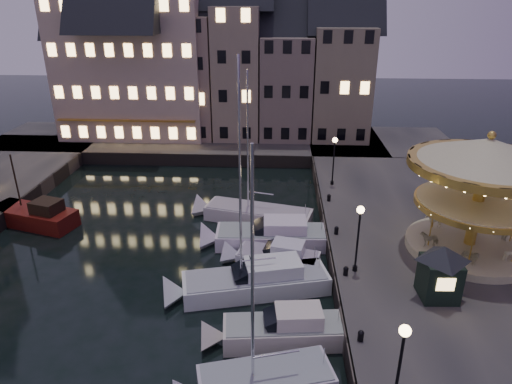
# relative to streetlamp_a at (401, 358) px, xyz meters

# --- Properties ---
(ground) EXTENTS (160.00, 160.00, 0.00)m
(ground) POSITION_rel_streetlamp_a_xyz_m (-7.20, 9.00, -4.02)
(ground) COLOR black
(ground) RESTS_ON ground
(quay_east) EXTENTS (16.00, 56.00, 1.30)m
(quay_east) POSITION_rel_streetlamp_a_xyz_m (6.80, 15.00, -3.37)
(quay_east) COLOR #474442
(quay_east) RESTS_ON ground
(quay_north) EXTENTS (44.00, 12.00, 1.30)m
(quay_north) POSITION_rel_streetlamp_a_xyz_m (-15.20, 37.00, -3.37)
(quay_north) COLOR #474442
(quay_north) RESTS_ON ground
(quaywall_e) EXTENTS (0.15, 44.00, 1.30)m
(quaywall_e) POSITION_rel_streetlamp_a_xyz_m (-1.20, 15.00, -3.37)
(quaywall_e) COLOR #47423A
(quaywall_e) RESTS_ON ground
(quaywall_n) EXTENTS (48.00, 0.15, 1.30)m
(quaywall_n) POSITION_rel_streetlamp_a_xyz_m (-13.20, 31.00, -3.37)
(quaywall_n) COLOR #47423A
(quaywall_n) RESTS_ON ground
(streetlamp_a) EXTENTS (0.44, 0.44, 4.17)m
(streetlamp_a) POSITION_rel_streetlamp_a_xyz_m (0.00, 0.00, 0.00)
(streetlamp_a) COLOR black
(streetlamp_a) RESTS_ON quay_east
(streetlamp_b) EXTENTS (0.44, 0.44, 4.17)m
(streetlamp_b) POSITION_rel_streetlamp_a_xyz_m (0.00, 10.00, 0.00)
(streetlamp_b) COLOR black
(streetlamp_b) RESTS_ON quay_east
(streetlamp_c) EXTENTS (0.44, 0.44, 4.17)m
(streetlamp_c) POSITION_rel_streetlamp_a_xyz_m (0.00, 23.50, 0.00)
(streetlamp_c) COLOR black
(streetlamp_c) RESTS_ON quay_east
(streetlamp_d) EXTENTS (0.44, 0.44, 4.17)m
(streetlamp_d) POSITION_rel_streetlamp_a_xyz_m (11.30, 17.00, 0.00)
(streetlamp_d) COLOR black
(streetlamp_d) RESTS_ON quay_east
(bollard_a) EXTENTS (0.30, 0.30, 0.57)m
(bollard_a) POSITION_rel_streetlamp_a_xyz_m (-0.60, 4.00, -2.41)
(bollard_a) COLOR black
(bollard_a) RESTS_ON quay_east
(bollard_b) EXTENTS (0.30, 0.30, 0.57)m
(bollard_b) POSITION_rel_streetlamp_a_xyz_m (-0.60, 9.50, -2.41)
(bollard_b) COLOR black
(bollard_b) RESTS_ON quay_east
(bollard_c) EXTENTS (0.30, 0.30, 0.57)m
(bollard_c) POSITION_rel_streetlamp_a_xyz_m (-0.60, 14.50, -2.41)
(bollard_c) COLOR black
(bollard_c) RESTS_ON quay_east
(bollard_d) EXTENTS (0.30, 0.30, 0.57)m
(bollard_d) POSITION_rel_streetlamp_a_xyz_m (-0.60, 20.00, -2.41)
(bollard_d) COLOR black
(bollard_d) RESTS_ON quay_east
(townhouse_na) EXTENTS (5.50, 8.00, 12.80)m
(townhouse_na) POSITION_rel_streetlamp_a_xyz_m (-26.70, 39.00, 3.76)
(townhouse_na) COLOR gray
(townhouse_na) RESTS_ON quay_north
(townhouse_nb) EXTENTS (6.16, 8.00, 13.80)m
(townhouse_nb) POSITION_rel_streetlamp_a_xyz_m (-21.25, 39.00, 4.26)
(townhouse_nb) COLOR gray
(townhouse_nb) RESTS_ON quay_north
(townhouse_nc) EXTENTS (6.82, 8.00, 14.80)m
(townhouse_nc) POSITION_rel_streetlamp_a_xyz_m (-15.20, 39.00, 4.76)
(townhouse_nc) COLOR gray
(townhouse_nc) RESTS_ON quay_north
(townhouse_nd) EXTENTS (5.50, 8.00, 15.80)m
(townhouse_nd) POSITION_rel_streetlamp_a_xyz_m (-9.45, 39.00, 5.26)
(townhouse_nd) COLOR gray
(townhouse_nd) RESTS_ON quay_north
(townhouse_ne) EXTENTS (6.16, 8.00, 12.80)m
(townhouse_ne) POSITION_rel_streetlamp_a_xyz_m (-4.00, 39.00, 3.76)
(townhouse_ne) COLOR slate
(townhouse_ne) RESTS_ON quay_north
(townhouse_nf) EXTENTS (6.82, 8.00, 13.80)m
(townhouse_nf) POSITION_rel_streetlamp_a_xyz_m (2.05, 39.00, 4.26)
(townhouse_nf) COLOR gray
(townhouse_nf) RESTS_ON quay_north
(hotel_corner) EXTENTS (17.60, 9.00, 16.80)m
(hotel_corner) POSITION_rel_streetlamp_a_xyz_m (-21.20, 39.00, 5.76)
(hotel_corner) COLOR beige
(hotel_corner) RESTS_ON quay_north
(motorboat_b) EXTENTS (7.19, 2.68, 2.15)m
(motorboat_b) POSITION_rel_streetlamp_a_xyz_m (-4.59, 5.19, -3.38)
(motorboat_b) COLOR beige
(motorboat_b) RESTS_ON ground
(motorboat_c) EXTENTS (9.64, 4.56, 12.80)m
(motorboat_c) POSITION_rel_streetlamp_a_xyz_m (-6.18, 9.37, -3.34)
(motorboat_c) COLOR white
(motorboat_c) RESTS_ON ground
(motorboat_d) EXTENTS (6.28, 3.21, 2.15)m
(motorboat_d) POSITION_rel_streetlamp_a_xyz_m (-4.92, 12.16, -3.38)
(motorboat_d) COLOR silver
(motorboat_d) RESTS_ON ground
(motorboat_e) EXTENTS (8.82, 2.88, 2.15)m
(motorboat_e) POSITION_rel_streetlamp_a_xyz_m (-5.41, 15.10, -3.37)
(motorboat_e) COLOR silver
(motorboat_e) RESTS_ON ground
(motorboat_f) EXTENTS (9.27, 4.52, 12.33)m
(motorboat_f) POSITION_rel_streetlamp_a_xyz_m (-6.69, 18.87, -3.49)
(motorboat_f) COLOR silver
(motorboat_f) RESTS_ON ground
(red_fishing_boat) EXTENTS (7.19, 4.19, 5.74)m
(red_fishing_boat) POSITION_rel_streetlamp_a_xyz_m (-23.13, 17.19, -3.33)
(red_fishing_boat) COLOR #59120D
(red_fishing_boat) RESTS_ON ground
(carousel) EXTENTS (8.89, 8.89, 7.78)m
(carousel) POSITION_rel_streetlamp_a_xyz_m (7.57, 12.82, 2.41)
(carousel) COLOR #C2C08E
(carousel) RESTS_ON quay_east
(ticket_kiosk) EXTENTS (2.97, 2.97, 3.48)m
(ticket_kiosk) POSITION_rel_streetlamp_a_xyz_m (4.01, 7.70, -0.65)
(ticket_kiosk) COLOR black
(ticket_kiosk) RESTS_ON quay_east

